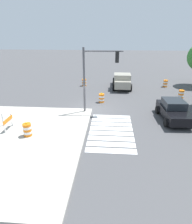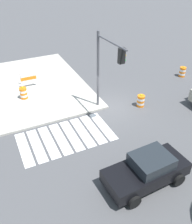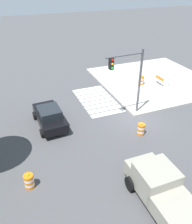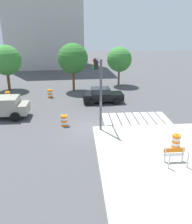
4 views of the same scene
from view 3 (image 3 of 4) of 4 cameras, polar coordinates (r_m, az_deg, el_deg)
name	(u,v)px [view 3 (image 3 of 4)]	position (r m, az deg, el deg)	size (l,w,h in m)	color
ground_plane	(134,117)	(20.06, 9.31, -1.23)	(120.00, 120.00, 0.00)	#474749
sidewalk_corner	(153,80)	(27.47, 13.99, 7.69)	(12.00, 12.00, 0.15)	#ADA89E
crosswalk_stripes	(97,100)	(22.41, 0.22, 2.95)	(5.85, 3.20, 0.02)	silver
sports_car	(50,116)	(18.74, -11.39, -1.05)	(4.38, 2.28, 1.63)	black
pickup_truck	(161,190)	(13.07, 15.79, -18.01)	(5.16, 2.37, 1.92)	gray
traffic_barrel_near_corner	(141,129)	(17.86, 11.03, -4.18)	(0.56, 0.56, 1.02)	orange
traffic_barrel_median_far	(29,181)	(14.23, -16.16, -16.05)	(0.56, 0.56, 1.02)	orange
traffic_barrel_on_sidewalk	(141,80)	(25.71, 11.06, 7.68)	(0.56, 0.56, 1.02)	orange
construction_barricade	(161,80)	(26.09, 15.65, 7.72)	(1.30, 0.78, 1.00)	silver
traffic_light_pole	(129,73)	(18.44, 8.07, 9.55)	(0.54, 3.29, 5.50)	#4C4C51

